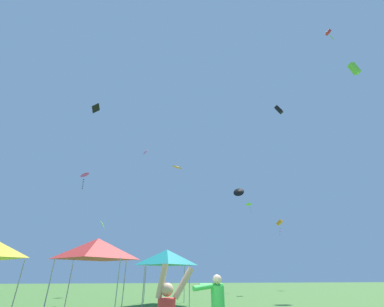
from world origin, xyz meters
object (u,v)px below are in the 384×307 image
Objects in this scene: kite_pink_diamond at (145,152)px; kite_orange_delta at (177,167)px; canopy_tent_red at (97,249)px; kite_orange_box at (280,223)px; kite_black_box at (279,110)px; kite_lime_diamond at (103,224)px; kite_lime_delta at (249,204)px; kite_lime_box at (354,69)px; person_watcher_green at (217,306)px; canopy_tent_teal at (167,257)px; kite_magenta_delta at (85,175)px; kite_black_diamond at (96,108)px; kite_red_box at (328,33)px; kite_black_delta at (239,192)px.

kite_orange_delta is at bearing -48.26° from kite_pink_diamond.
canopy_tent_red is 1.63× the size of kite_orange_box.
kite_lime_diamond is at bearing 173.80° from kite_black_box.
kite_orange_delta is at bearing -138.55° from kite_lime_delta.
kite_lime_diamond is at bearing 148.97° from kite_lime_box.
canopy_tent_red is 13.24m from kite_lime_diamond.
canopy_tent_teal is at bearing 93.86° from person_watcher_green.
kite_lime_delta is 0.53× the size of kite_magenta_delta.
kite_magenta_delta is 13.03m from kite_black_diamond.
kite_lime_box is at bearing -104.69° from kite_red_box.
person_watcher_green is at bearing -70.46° from kite_lime_diamond.
kite_orange_delta reaches higher than kite_lime_diamond.
kite_black_delta is at bearing 82.01° from kite_lime_delta.
canopy_tent_red is 32.20m from kite_black_diamond.
kite_lime_diamond is (-22.40, 11.73, -18.44)m from kite_red_box.
kite_black_box reaches higher than canopy_tent_red.
kite_magenta_delta reaches higher than kite_lime_diamond.
person_watcher_green is 30.44m from kite_black_box.
canopy_tent_red is at bearing -128.31° from kite_black_delta.
kite_black_diamond is 20.38m from kite_pink_diamond.
kite_magenta_delta is at bearing 110.97° from canopy_tent_red.
canopy_tent_teal is 24.68m from kite_orange_box.
person_watcher_green is at bearing -120.71° from kite_orange_box.
kite_black_diamond reaches higher than kite_orange_delta.
kite_black_box reaches higher than kite_black_delta.
kite_pink_diamond is (-19.76, -11.94, 4.45)m from kite_orange_box.
kite_lime_delta is 0.66× the size of kite_black_delta.
kite_orange_delta is at bearing 164.93° from kite_red_box.
person_watcher_green is at bearing -65.55° from kite_magenta_delta.
kite_lime_diamond is (-23.66, -7.82, -2.22)m from kite_orange_box.
kite_magenta_delta reaches higher than person_watcher_green.
kite_lime_diamond is at bearing 100.92° from canopy_tent_red.
kite_black_box is (3.67, -8.34, 8.97)m from kite_black_delta.
canopy_tent_teal is 20.94m from kite_magenta_delta.
person_watcher_green is 30.75m from kite_magenta_delta.
kite_black_box is at bearing 6.28° from kite_pink_diamond.
kite_black_box is at bearing -16.91° from kite_magenta_delta.
kite_black_delta is at bearing 19.54° from kite_lime_diamond.
kite_black_delta is (14.71, 18.63, 9.65)m from canopy_tent_red.
kite_black_box is (16.90, 1.86, 8.47)m from kite_pink_diamond.
kite_lime_diamond reaches higher than person_watcher_green.
kite_lime_diamond is (-17.13, -6.08, -6.18)m from kite_black_delta.
kite_magenta_delta is (-28.13, -2.40, 5.11)m from kite_orange_box.
kite_red_box is 10.15m from kite_black_box.
person_watcher_green is at bearing -57.97° from canopy_tent_red.
kite_lime_delta reaches higher than kite_lime_diamond.
kite_pink_diamond is at bearing 157.65° from kite_red_box.
kite_red_box reaches higher than canopy_tent_red.
canopy_tent_red is 1.55× the size of kite_magenta_delta.
canopy_tent_teal is 27.46m from kite_red_box.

